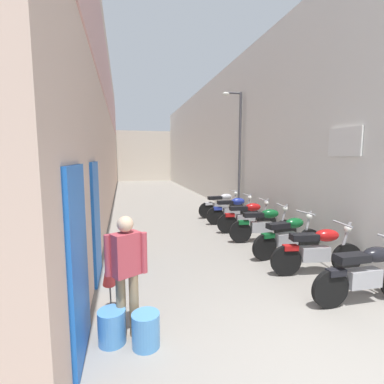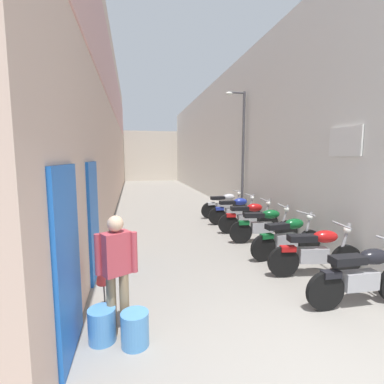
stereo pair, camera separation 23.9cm
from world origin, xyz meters
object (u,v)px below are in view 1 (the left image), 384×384
(motorcycle_nearest, at_px, (366,273))
(water_jug_near_door, at_px, (112,327))
(motorcycle_fifth, at_px, (247,216))
(motorcycle_seventh, at_px, (222,204))
(umbrella_leaning, at_px, (109,268))
(motorcycle_fourth, at_px, (263,224))
(pedestrian_by_doorway, at_px, (126,267))
(water_jug_beside_first, at_px, (146,330))
(street_lamp, at_px, (238,145))
(motorcycle_second, at_px, (318,250))
(motorcycle_third, at_px, (288,236))
(motorcycle_sixth, at_px, (233,210))

(motorcycle_nearest, xyz_separation_m, water_jug_near_door, (-3.82, -0.04, -0.29))
(motorcycle_fifth, bearing_deg, motorcycle_seventh, 90.00)
(motorcycle_fifth, relative_size, umbrella_leaning, 1.92)
(motorcycle_fourth, relative_size, pedestrian_by_doorway, 1.18)
(water_jug_near_door, distance_m, water_jug_beside_first, 0.43)
(motorcycle_fifth, height_order, street_lamp, street_lamp)
(motorcycle_second, xyz_separation_m, motorcycle_fifth, (0.00, 3.18, 0.00))
(motorcycle_fourth, bearing_deg, water_jug_beside_first, -134.23)
(motorcycle_third, bearing_deg, motorcycle_fifth, 90.00)
(motorcycle_third, bearing_deg, street_lamp, 81.48)
(motorcycle_second, distance_m, motorcycle_fourth, 2.17)
(motorcycle_nearest, distance_m, motorcycle_second, 1.13)
(motorcycle_nearest, distance_m, motorcycle_fourth, 3.30)
(street_lamp, bearing_deg, water_jug_near_door, -123.38)
(motorcycle_nearest, height_order, umbrella_leaning, motorcycle_nearest)
(motorcycle_third, xyz_separation_m, street_lamp, (0.70, 4.68, 2.26))
(motorcycle_second, bearing_deg, motorcycle_nearest, -90.00)
(motorcycle_nearest, distance_m, motorcycle_sixth, 5.46)
(motorcycle_seventh, height_order, pedestrian_by_doorway, pedestrian_by_doorway)
(pedestrian_by_doorway, bearing_deg, water_jug_beside_first, -51.48)
(motorcycle_second, height_order, motorcycle_sixth, same)
(motorcycle_fifth, distance_m, water_jug_beside_first, 5.68)
(motorcycle_second, height_order, umbrella_leaning, motorcycle_second)
(motorcycle_second, relative_size, umbrella_leaning, 1.91)
(motorcycle_third, distance_m, pedestrian_by_doorway, 4.21)
(motorcycle_third, bearing_deg, motorcycle_seventh, 90.00)
(motorcycle_third, bearing_deg, pedestrian_by_doorway, -149.97)
(motorcycle_third, height_order, motorcycle_seventh, same)
(street_lamp, bearing_deg, pedestrian_by_doorway, -122.57)
(motorcycle_fifth, relative_size, motorcycle_seventh, 1.00)
(motorcycle_nearest, distance_m, pedestrian_by_doorway, 3.65)
(water_jug_near_door, xyz_separation_m, street_lamp, (4.52, 6.86, 2.55))
(motorcycle_nearest, height_order, motorcycle_seventh, same)
(motorcycle_nearest, bearing_deg, umbrella_leaning, 169.98)
(water_jug_near_door, bearing_deg, water_jug_beside_first, -22.79)
(motorcycle_third, relative_size, pedestrian_by_doorway, 1.17)
(motorcycle_seventh, xyz_separation_m, pedestrian_by_doorway, (-3.62, -6.54, 0.42))
(motorcycle_second, distance_m, street_lamp, 6.16)
(motorcycle_seventh, relative_size, street_lamp, 0.39)
(motorcycle_fourth, bearing_deg, motorcycle_third, -90.00)
(motorcycle_sixth, xyz_separation_m, motorcycle_seventh, (-0.00, 1.13, 0.00))
(motorcycle_third, bearing_deg, motorcycle_nearest, -90.00)
(motorcycle_fourth, relative_size, umbrella_leaning, 1.91)
(motorcycle_second, distance_m, motorcycle_fifth, 3.18)
(pedestrian_by_doorway, bearing_deg, motorcycle_fourth, 41.93)
(motorcycle_seventh, bearing_deg, motorcycle_fourth, -90.00)
(motorcycle_fourth, xyz_separation_m, pedestrian_by_doorway, (-3.62, -3.26, 0.42))
(motorcycle_fourth, distance_m, water_jug_near_door, 5.09)
(umbrella_leaning, relative_size, street_lamp, 0.20)
(motorcycle_sixth, xyz_separation_m, pedestrian_by_doorway, (-3.62, -5.41, 0.42))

